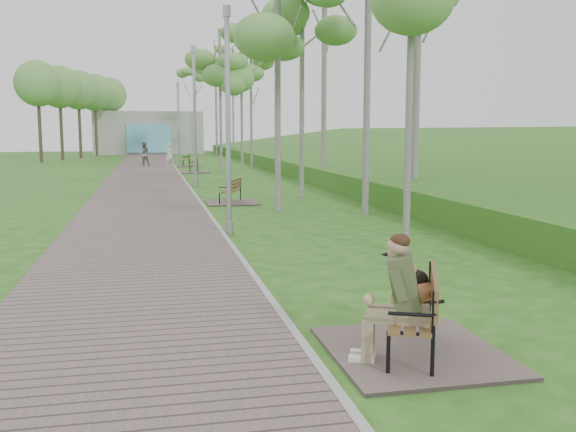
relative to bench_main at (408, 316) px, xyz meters
name	(u,v)px	position (x,y,z in m)	size (l,w,h in m)	color
ground	(233,249)	(-0.98, 6.26, -0.42)	(120.00, 120.00, 0.00)	#245515
walkway	(145,174)	(-2.73, 27.76, -0.40)	(3.50, 67.00, 0.04)	#675853
kerb	(180,174)	(-0.98, 27.76, -0.39)	(0.10, 67.00, 0.05)	#999993
embankment	(408,173)	(11.02, 26.26, -0.42)	(14.00, 70.00, 1.60)	#529032
building_north	(149,133)	(-2.48, 57.23, 1.58)	(10.00, 5.20, 4.00)	#9E9E99
bench_main	(408,316)	(0.00, 0.00, 0.00)	(1.72, 1.91, 1.50)	#675853
bench_second	(230,198)	(-0.06, 14.07, -0.25)	(1.56, 1.73, 0.96)	#675853
bench_third	(194,169)	(-0.19, 28.98, -0.24)	(1.57, 1.74, 0.96)	#675853
bench_far	(186,163)	(-0.23, 35.01, -0.23)	(1.66, 1.85, 1.02)	#675853
lamp_post_near	(228,130)	(-0.83, 8.08, 1.87)	(0.19, 0.19, 4.90)	#979A9F
lamp_post_second	(195,122)	(-0.69, 20.21, 2.19)	(0.22, 0.22, 5.58)	#979A9F
lamp_post_third	(179,127)	(-0.56, 37.24, 2.09)	(0.21, 0.21, 5.36)	#979A9F
pedestrian_near	(170,155)	(-1.28, 34.59, 0.33)	(0.54, 0.36, 1.49)	white
pedestrian_far	(144,154)	(-2.84, 35.59, 0.36)	(0.75, 0.59, 1.55)	gray
birch_near_a	(277,6)	(0.99, 11.71, 5.19)	(2.60, 2.60, 7.14)	silver
birch_mid_c	(220,56)	(1.27, 28.62, 5.74)	(2.61, 2.61, 7.85)	silver
birch_far_a	(251,68)	(3.39, 31.58, 5.41)	(2.31, 2.31, 7.42)	silver
birch_far_b	(241,66)	(2.50, 29.27, 5.28)	(2.29, 2.29, 7.26)	silver
birch_far_c	(233,69)	(4.11, 45.39, 6.61)	(2.46, 2.46, 8.96)	silver
birch_distant_a	(193,75)	(0.87, 43.18, 5.90)	(2.29, 2.29, 8.05)	silver
birch_distant_b	(216,66)	(3.33, 50.75, 7.32)	(2.46, 2.46, 9.86)	silver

